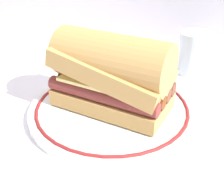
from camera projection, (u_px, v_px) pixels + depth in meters
name	position (u px, v px, depth m)	size (l,w,h in m)	color
ground_plane	(101.00, 116.00, 0.50)	(1.50, 1.50, 0.00)	white
plate	(112.00, 108.00, 0.50)	(0.28, 0.28, 0.01)	white
sausage_sandwich	(112.00, 72.00, 0.47)	(0.19, 0.10, 0.13)	tan
drinking_glass	(194.00, 56.00, 0.63)	(0.07, 0.07, 0.09)	silver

